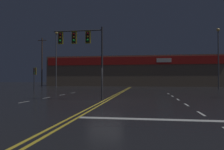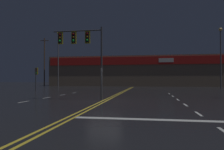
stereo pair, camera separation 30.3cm
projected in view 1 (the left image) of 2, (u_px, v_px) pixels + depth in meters
The scene contains 8 objects.
ground_plane at pixel (105, 101), 16.36m from camera, with size 200.00×200.00×0.00m, color black.
road_markings at pixel (118, 103), 14.72m from camera, with size 16.43×60.00×0.01m.
traffic_signal_median at pixel (81, 43), 17.35m from camera, with size 4.05×0.36×5.74m.
traffic_signal_corner_northwest at pixel (35, 74), 30.44m from camera, with size 0.42×0.36×3.25m.
streetlight_near_left at pixel (218, 50), 36.54m from camera, with size 0.56×0.56×10.22m.
streetlight_far_right at pixel (56, 53), 43.36m from camera, with size 0.56×0.56×11.14m.
building_backdrop at pixel (133, 72), 53.96m from camera, with size 40.59×10.23×7.05m.
utility_pole_row at pixel (121, 62), 50.19m from camera, with size 45.97×0.26×11.73m.
Camera 1 is at (2.93, -16.14, 1.60)m, focal length 35.00 mm.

